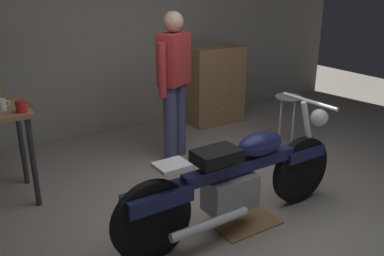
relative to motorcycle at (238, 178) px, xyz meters
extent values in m
plane|color=gray|center=(0.05, 0.05, -0.45)|extent=(12.00, 12.00, 0.00)
cube|color=gray|center=(0.05, 2.85, 1.10)|extent=(8.00, 0.12, 3.10)
cylinder|color=#2D2D33|center=(-1.34, 1.25, -0.02)|extent=(0.05, 0.05, 0.86)
cylinder|color=#2D2D33|center=(-1.34, 1.77, -0.02)|extent=(0.05, 0.05, 0.86)
cylinder|color=black|center=(0.76, 0.02, -0.13)|extent=(0.64, 0.08, 0.64)
cylinder|color=black|center=(-0.79, -0.01, -0.13)|extent=(0.64, 0.08, 0.64)
cube|color=#191E4C|center=(0.76, 0.02, 0.05)|extent=(0.44, 0.15, 0.10)
cube|color=#191E4C|center=(-0.74, -0.01, 0.05)|extent=(0.52, 0.19, 0.12)
cube|color=gray|center=(-0.07, 0.00, -0.11)|extent=(0.44, 0.25, 0.28)
cube|color=#191E4C|center=(0.03, 0.00, 0.10)|extent=(1.10, 0.12, 0.10)
ellipsoid|color=#191E4C|center=(0.23, 0.01, 0.25)|extent=(0.44, 0.23, 0.20)
cube|color=black|center=(-0.22, 0.00, 0.25)|extent=(0.36, 0.25, 0.10)
cube|color=silver|center=(-0.62, -0.01, 0.27)|extent=(0.24, 0.20, 0.03)
cylinder|color=silver|center=(0.82, 0.02, 0.20)|extent=(0.26, 0.05, 0.68)
cylinder|color=silver|center=(0.78, 0.02, 0.53)|extent=(0.04, 0.60, 0.03)
sphere|color=silver|center=(0.94, 0.02, 0.35)|extent=(0.16, 0.16, 0.16)
cylinder|color=silver|center=(-0.36, -0.14, -0.23)|extent=(0.70, 0.08, 0.07)
cylinder|color=#444974|center=(0.38, 1.59, -0.01)|extent=(0.15, 0.15, 0.88)
cylinder|color=#444974|center=(0.21, 1.49, -0.01)|extent=(0.15, 0.15, 0.88)
cube|color=#BF3333|center=(0.29, 1.54, 0.71)|extent=(0.44, 0.38, 0.56)
cylinder|color=#BF3333|center=(0.50, 1.65, 0.63)|extent=(0.09, 0.09, 0.58)
cylinder|color=#BF3333|center=(0.08, 1.42, 0.63)|extent=(0.09, 0.09, 0.58)
sphere|color=tan|center=(0.29, 1.54, 1.11)|extent=(0.22, 0.22, 0.22)
cylinder|color=#B2B2B7|center=(1.66, 1.12, 0.18)|extent=(0.32, 0.32, 0.02)
cylinder|color=#B2B2B7|center=(1.77, 1.12, -0.14)|extent=(0.02, 0.02, 0.62)
cylinder|color=#B2B2B7|center=(1.66, 1.23, -0.14)|extent=(0.02, 0.02, 0.62)
cylinder|color=#B2B2B7|center=(1.55, 1.12, -0.14)|extent=(0.02, 0.02, 0.62)
cylinder|color=#B2B2B7|center=(1.66, 1.01, -0.14)|extent=(0.02, 0.02, 0.62)
cube|color=#99724C|center=(1.42, 2.35, 0.10)|extent=(0.80, 0.44, 1.10)
sphere|color=tan|center=(1.42, 2.12, 0.40)|extent=(0.04, 0.04, 0.04)
sphere|color=tan|center=(1.42, 2.12, 0.10)|extent=(0.04, 0.04, 0.04)
sphere|color=tan|center=(1.42, 2.12, -0.20)|extent=(0.04, 0.04, 0.04)
cube|color=olive|center=(0.09, 0.00, -0.44)|extent=(0.56, 0.40, 0.01)
cylinder|color=red|center=(-1.36, 1.29, 0.50)|extent=(0.09, 0.09, 0.11)
torus|color=red|center=(-1.31, 1.29, 0.51)|extent=(0.06, 0.01, 0.06)
cylinder|color=white|center=(-1.50, 1.43, 0.50)|extent=(0.08, 0.08, 0.11)
torus|color=white|center=(-1.46, 1.43, 0.51)|extent=(0.06, 0.01, 0.06)
camera|label=1|loc=(-1.93, -2.36, 1.53)|focal=38.55mm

